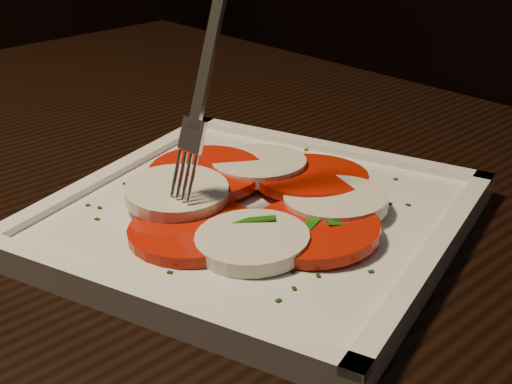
# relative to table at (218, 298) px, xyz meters

# --- Properties ---
(table) EXTENTS (1.30, 0.96, 0.75)m
(table) POSITION_rel_table_xyz_m (0.00, 0.00, 0.00)
(table) COLOR black
(table) RESTS_ON ground
(plate) EXTENTS (0.33, 0.33, 0.01)m
(plate) POSITION_rel_table_xyz_m (0.06, -0.02, 0.11)
(plate) COLOR white
(plate) RESTS_ON table
(caprese_salad) EXTENTS (0.24, 0.23, 0.02)m
(caprese_salad) POSITION_rel_table_xyz_m (0.06, -0.02, 0.12)
(caprese_salad) COLOR red
(caprese_salad) RESTS_ON plate
(fork) EXTENTS (0.03, 0.07, 0.18)m
(fork) POSITION_rel_table_xyz_m (0.03, -0.03, 0.22)
(fork) COLOR white
(fork) RESTS_ON caprese_salad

